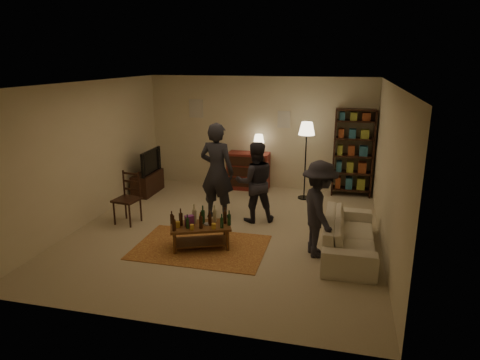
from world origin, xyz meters
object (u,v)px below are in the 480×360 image
(person_left, at_px, (217,172))
(bookshelf, at_px, (353,152))
(tv_stand, at_px, (148,177))
(floor_lamp, at_px, (307,134))
(sofa, at_px, (349,235))
(person_right, at_px, (255,182))
(coffee_table, at_px, (200,227))
(dining_chair, at_px, (129,196))
(person_by_sofa, at_px, (319,209))
(dresser, at_px, (249,170))

(person_left, bearing_deg, bookshelf, -130.86)
(tv_stand, distance_m, person_left, 2.46)
(bookshelf, distance_m, floor_lamp, 1.24)
(tv_stand, xyz_separation_m, floor_lamp, (3.66, 0.47, 1.11))
(tv_stand, height_order, floor_lamp, floor_lamp)
(sofa, bearing_deg, person_right, 60.04)
(bookshelf, xyz_separation_m, floor_lamp, (-1.04, -0.51, 0.46))
(coffee_table, height_order, floor_lamp, floor_lamp)
(dining_chair, distance_m, sofa, 4.20)
(coffee_table, bearing_deg, floor_lamp, 64.64)
(bookshelf, distance_m, person_left, 3.39)
(coffee_table, relative_size, bookshelf, 0.56)
(bookshelf, relative_size, person_left, 1.04)
(coffee_table, distance_m, dining_chair, 1.91)
(tv_stand, distance_m, person_by_sofa, 4.82)
(coffee_table, xyz_separation_m, person_left, (-0.12, 1.42, 0.59))
(dining_chair, xyz_separation_m, bookshelf, (4.22, 2.78, 0.49))
(bookshelf, xyz_separation_m, person_right, (-1.85, -2.14, -0.24))
(dining_chair, bearing_deg, person_left, 29.50)
(dresser, bearing_deg, tv_stand, -157.93)
(dining_chair, relative_size, sofa, 0.49)
(dining_chair, xyz_separation_m, person_right, (2.37, 0.65, 0.25))
(floor_lamp, relative_size, sofa, 0.84)
(dresser, distance_m, bookshelf, 2.50)
(bookshelf, relative_size, floor_lamp, 1.15)
(dining_chair, height_order, sofa, dining_chair)
(dresser, relative_size, bookshelf, 0.67)
(person_right, bearing_deg, bookshelf, -151.56)
(dresser, relative_size, sofa, 0.65)
(coffee_table, relative_size, tv_stand, 1.07)
(person_left, distance_m, person_right, 0.78)
(coffee_table, bearing_deg, person_right, 66.14)
(sofa, xyz_separation_m, person_left, (-2.57, 1.01, 0.66))
(dresser, height_order, person_right, person_right)
(dining_chair, relative_size, bookshelf, 0.51)
(coffee_table, relative_size, person_left, 0.58)
(dresser, relative_size, floor_lamp, 0.77)
(dining_chair, bearing_deg, floor_lamp, 43.98)
(coffee_table, relative_size, floor_lamp, 0.64)
(bookshelf, relative_size, person_right, 1.27)
(floor_lamp, xyz_separation_m, person_right, (-0.82, -1.63, -0.70))
(dining_chair, height_order, dresser, dresser)
(bookshelf, distance_m, sofa, 3.26)
(sofa, height_order, person_left, person_left)
(sofa, bearing_deg, bookshelf, -0.82)
(dining_chair, bearing_deg, coffee_table, -16.44)
(person_right, bearing_deg, floor_lamp, -137.32)
(coffee_table, height_order, dining_chair, dining_chair)
(dresser, relative_size, person_right, 0.86)
(coffee_table, relative_size, dining_chair, 1.10)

